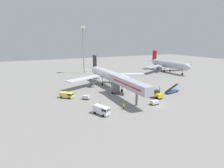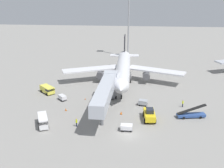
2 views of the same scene
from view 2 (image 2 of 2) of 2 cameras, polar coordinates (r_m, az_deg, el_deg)
ground_plane at (r=55.49m, az=3.53°, el=-10.32°), size 300.00×300.00×0.00m
airplane_at_gate at (r=81.52m, az=2.31°, el=3.24°), size 36.84×36.38×11.83m
jet_bridge at (r=62.34m, az=-1.24°, el=-1.29°), size 4.00×22.52×7.11m
pushback_tug at (r=60.91m, az=7.72°, el=-6.22°), size 2.80×5.29×2.73m
belt_loader_truck at (r=64.01m, az=15.97°, el=-6.02°), size 6.46×2.65×3.06m
service_van_mid_right at (r=76.79m, az=-13.14°, el=-1.06°), size 4.82×4.74×1.94m
service_van_outer_right at (r=59.42m, az=-14.03°, el=-7.32°), size 3.52×5.13×2.32m
baggage_cart_near_right at (r=67.89m, az=6.41°, el=-3.79°), size 2.31×1.87×1.38m
baggage_cart_far_right at (r=56.44m, az=3.01°, el=-8.88°), size 2.37×1.43×1.33m
baggage_cart_far_left at (r=71.52m, az=-10.19°, el=-2.74°), size 2.46×2.50×1.36m
ground_crew_worker_foreground at (r=68.65m, az=14.36°, el=-3.88°), size 0.46×0.46×1.79m
ground_crew_worker_midground at (r=58.22m, az=-7.32°, el=-7.81°), size 0.49×0.49×1.87m
safety_cone_alpha at (r=65.78m, az=-9.47°, el=-5.18°), size 0.42×0.42×0.64m
safety_cone_bravo at (r=71.37m, az=-5.53°, el=-3.01°), size 0.31×0.31×0.48m
safety_cone_charlie at (r=63.20m, az=1.88°, el=-5.93°), size 0.50×0.50×0.77m
apron_light_mast at (r=111.07m, az=3.47°, el=14.87°), size 2.40×2.40×26.45m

